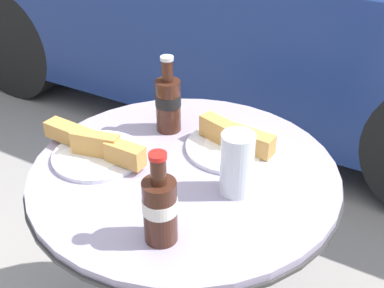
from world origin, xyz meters
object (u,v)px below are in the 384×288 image
Objects in this scene: cola_bottle_left at (160,207)px; cola_bottle_right at (168,102)px; lunch_plate_far at (234,142)px; drinking_glass at (237,166)px; bistro_table at (185,209)px; lunch_plate_near at (96,149)px.

cola_bottle_left is 0.95× the size of cola_bottle_right.
lunch_plate_far is (0.21, -0.00, -0.06)m from cola_bottle_right.
cola_bottle_right is 0.88× the size of lunch_plate_far.
cola_bottle_right is 0.22m from lunch_plate_far.
drinking_glass reaches higher than lunch_plate_far.
lunch_plate_near is at bearing -162.65° from bistro_table.
cola_bottle_right reaches higher than lunch_plate_far.
cola_bottle_left is 0.84× the size of lunch_plate_far.
lunch_plate_near is at bearing -112.25° from cola_bottle_right.
lunch_plate_far reaches higher than bistro_table.
bistro_table is 0.30m from cola_bottle_right.
lunch_plate_far is (0.07, 0.14, 0.15)m from bistro_table.
bistro_table is at bearing 110.35° from cola_bottle_left.
cola_bottle_right is 0.33m from drinking_glass.
cola_bottle_right reaches higher than lunch_plate_near.
drinking_glass is at bearing -29.38° from cola_bottle_right.
drinking_glass is 0.19m from lunch_plate_far.
bistro_table is 0.25m from drinking_glass.
bistro_table is at bearing -116.10° from lunch_plate_far.
cola_bottle_left is at bearing -86.92° from lunch_plate_far.
cola_bottle_left is 0.23m from drinking_glass.
drinking_glass is at bearing -7.24° from bistro_table.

